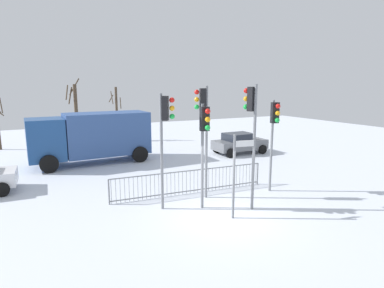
{
  "coord_description": "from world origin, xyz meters",
  "views": [
    {
      "loc": [
        -5.98,
        -9.39,
        4.75
      ],
      "look_at": [
        0.15,
        2.93,
        2.21
      ],
      "focal_mm": 29.67,
      "sensor_mm": 36.0,
      "label": 1
    }
  ],
  "objects_px": {
    "traffic_light_mid_left": "(204,133)",
    "bare_tree_right": "(76,110)",
    "traffic_light_mid_right": "(252,119)",
    "traffic_light_foreground_right": "(274,125)",
    "direction_sign_post": "(235,172)",
    "traffic_light_rear_left": "(165,126)",
    "traffic_light_foreground_left": "(203,117)",
    "car_grey_trailing": "(239,143)",
    "delivery_truck": "(92,135)",
    "bare_tree_left": "(117,113)"
  },
  "relations": [
    {
      "from": "bare_tree_right",
      "to": "traffic_light_rear_left",
      "type": "bearing_deg",
      "value": -86.45
    },
    {
      "from": "car_grey_trailing",
      "to": "bare_tree_right",
      "type": "height_order",
      "value": "bare_tree_right"
    },
    {
      "from": "bare_tree_right",
      "to": "car_grey_trailing",
      "type": "bearing_deg",
      "value": -48.19
    },
    {
      "from": "bare_tree_left",
      "to": "traffic_light_foreground_left",
      "type": "bearing_deg",
      "value": -90.74
    },
    {
      "from": "traffic_light_foreground_right",
      "to": "traffic_light_mid_right",
      "type": "distance_m",
      "value": 2.43
    },
    {
      "from": "traffic_light_foreground_right",
      "to": "traffic_light_mid_left",
      "type": "height_order",
      "value": "traffic_light_foreground_right"
    },
    {
      "from": "traffic_light_mid_left",
      "to": "bare_tree_right",
      "type": "distance_m",
      "value": 18.88
    },
    {
      "from": "traffic_light_foreground_left",
      "to": "car_grey_trailing",
      "type": "xyz_separation_m",
      "value": [
        6.61,
        6.8,
        -2.71
      ]
    },
    {
      "from": "traffic_light_foreground_left",
      "to": "car_grey_trailing",
      "type": "bearing_deg",
      "value": -27.63
    },
    {
      "from": "traffic_light_foreground_left",
      "to": "direction_sign_post",
      "type": "distance_m",
      "value": 2.96
    },
    {
      "from": "traffic_light_foreground_left",
      "to": "direction_sign_post",
      "type": "height_order",
      "value": "traffic_light_foreground_left"
    },
    {
      "from": "traffic_light_foreground_right",
      "to": "bare_tree_left",
      "type": "relative_size",
      "value": 0.89
    },
    {
      "from": "traffic_light_mid_right",
      "to": "traffic_light_foreground_left",
      "type": "relative_size",
      "value": 1.01
    },
    {
      "from": "traffic_light_foreground_right",
      "to": "car_grey_trailing",
      "type": "height_order",
      "value": "traffic_light_foreground_right"
    },
    {
      "from": "traffic_light_rear_left",
      "to": "direction_sign_post",
      "type": "bearing_deg",
      "value": 76.08
    },
    {
      "from": "traffic_light_foreground_right",
      "to": "direction_sign_post",
      "type": "xyz_separation_m",
      "value": [
        -3.12,
        -1.68,
        -1.31
      ]
    },
    {
      "from": "traffic_light_foreground_left",
      "to": "direction_sign_post",
      "type": "relative_size",
      "value": 1.54
    },
    {
      "from": "delivery_truck",
      "to": "traffic_light_mid_left",
      "type": "bearing_deg",
      "value": 102.59
    },
    {
      "from": "traffic_light_foreground_right",
      "to": "direction_sign_post",
      "type": "distance_m",
      "value": 3.78
    },
    {
      "from": "traffic_light_rear_left",
      "to": "traffic_light_foreground_right",
      "type": "bearing_deg",
      "value": 118.46
    },
    {
      "from": "direction_sign_post",
      "to": "traffic_light_rear_left",
      "type": "bearing_deg",
      "value": 144.13
    },
    {
      "from": "traffic_light_foreground_right",
      "to": "car_grey_trailing",
      "type": "relative_size",
      "value": 1.08
    },
    {
      "from": "traffic_light_rear_left",
      "to": "bare_tree_right",
      "type": "bearing_deg",
      "value": -145.4
    },
    {
      "from": "traffic_light_mid_left",
      "to": "traffic_light_mid_right",
      "type": "relative_size",
      "value": 0.85
    },
    {
      "from": "car_grey_trailing",
      "to": "traffic_light_foreground_right",
      "type": "bearing_deg",
      "value": -115.8
    },
    {
      "from": "bare_tree_left",
      "to": "bare_tree_right",
      "type": "xyz_separation_m",
      "value": [
        -3.22,
        1.34,
        0.22
      ]
    },
    {
      "from": "delivery_truck",
      "to": "bare_tree_left",
      "type": "xyz_separation_m",
      "value": [
        3.35,
        7.66,
        0.69
      ]
    },
    {
      "from": "traffic_light_mid_right",
      "to": "bare_tree_right",
      "type": "distance_m",
      "value": 19.86
    },
    {
      "from": "traffic_light_mid_left",
      "to": "traffic_light_rear_left",
      "type": "bearing_deg",
      "value": -25.17
    },
    {
      "from": "car_grey_trailing",
      "to": "bare_tree_right",
      "type": "bearing_deg",
      "value": 130.76
    },
    {
      "from": "traffic_light_rear_left",
      "to": "traffic_light_foreground_left",
      "type": "bearing_deg",
      "value": 135.62
    },
    {
      "from": "traffic_light_mid_right",
      "to": "bare_tree_left",
      "type": "distance_m",
      "value": 18.13
    },
    {
      "from": "car_grey_trailing",
      "to": "traffic_light_rear_left",
      "type": "bearing_deg",
      "value": -140.41
    },
    {
      "from": "traffic_light_mid_right",
      "to": "car_grey_trailing",
      "type": "distance_m",
      "value": 10.65
    },
    {
      "from": "traffic_light_rear_left",
      "to": "bare_tree_left",
      "type": "bearing_deg",
      "value": -156.1
    },
    {
      "from": "traffic_light_mid_right",
      "to": "delivery_truck",
      "type": "bearing_deg",
      "value": 90.87
    },
    {
      "from": "delivery_truck",
      "to": "traffic_light_foreground_right",
      "type": "bearing_deg",
      "value": 121.93
    },
    {
      "from": "traffic_light_mid_right",
      "to": "direction_sign_post",
      "type": "distance_m",
      "value": 2.14
    },
    {
      "from": "traffic_light_foreground_right",
      "to": "traffic_light_foreground_left",
      "type": "height_order",
      "value": "traffic_light_foreground_left"
    },
    {
      "from": "delivery_truck",
      "to": "bare_tree_left",
      "type": "distance_m",
      "value": 8.39
    },
    {
      "from": "traffic_light_rear_left",
      "to": "delivery_truck",
      "type": "bearing_deg",
      "value": -141.06
    },
    {
      "from": "direction_sign_post",
      "to": "car_grey_trailing",
      "type": "distance_m",
      "value": 11.36
    },
    {
      "from": "traffic_light_mid_left",
      "to": "traffic_light_foreground_left",
      "type": "bearing_deg",
      "value": -114.61
    },
    {
      "from": "traffic_light_mid_left",
      "to": "traffic_light_mid_right",
      "type": "distance_m",
      "value": 1.85
    },
    {
      "from": "traffic_light_mid_right",
      "to": "traffic_light_foreground_left",
      "type": "distance_m",
      "value": 2.14
    },
    {
      "from": "traffic_light_mid_left",
      "to": "bare_tree_right",
      "type": "bearing_deg",
      "value": -80.67
    },
    {
      "from": "traffic_light_foreground_right",
      "to": "traffic_light_foreground_left",
      "type": "xyz_separation_m",
      "value": [
        -3.14,
        0.72,
        0.44
      ]
    },
    {
      "from": "bare_tree_left",
      "to": "bare_tree_right",
      "type": "distance_m",
      "value": 3.49
    },
    {
      "from": "car_grey_trailing",
      "to": "bare_tree_left",
      "type": "distance_m",
      "value": 11.51
    },
    {
      "from": "car_grey_trailing",
      "to": "delivery_truck",
      "type": "distance_m",
      "value": 9.96
    }
  ]
}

